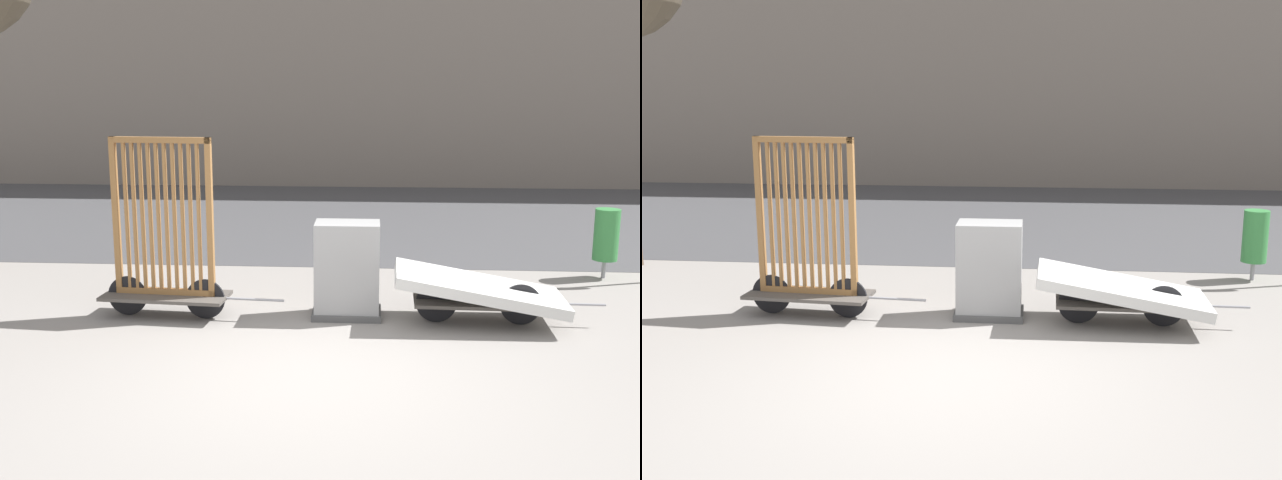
% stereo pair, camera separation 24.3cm
% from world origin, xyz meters
% --- Properties ---
extents(ground_plane, '(60.00, 60.00, 0.00)m').
position_xyz_m(ground_plane, '(0.00, 0.00, 0.00)').
color(ground_plane, gray).
extents(road_strip, '(56.00, 9.25, 0.01)m').
position_xyz_m(road_strip, '(0.00, 9.04, 0.00)').
color(road_strip, '#424244').
rests_on(road_strip, ground_plane).
extents(bike_cart_with_bedframe, '(2.23, 0.71, 2.17)m').
position_xyz_m(bike_cart_with_bedframe, '(-1.86, 1.82, 0.78)').
color(bike_cart_with_bedframe, '#4C4742').
rests_on(bike_cart_with_bedframe, ground_plane).
extents(bike_cart_with_mattress, '(2.45, 1.08, 0.66)m').
position_xyz_m(bike_cart_with_mattress, '(1.87, 1.82, 0.40)').
color(bike_cart_with_mattress, '#4C4742').
rests_on(bike_cart_with_mattress, ground_plane).
extents(utility_cabinet, '(0.83, 0.57, 1.16)m').
position_xyz_m(utility_cabinet, '(0.31, 1.99, 0.54)').
color(utility_cabinet, '#4C4C4C').
rests_on(utility_cabinet, ground_plane).
extents(trash_bin, '(0.35, 0.35, 1.02)m').
position_xyz_m(trash_bin, '(3.98, 4.07, 0.64)').
color(trash_bin, gray).
rests_on(trash_bin, ground_plane).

